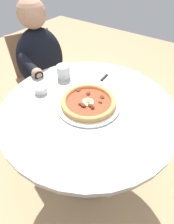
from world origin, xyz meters
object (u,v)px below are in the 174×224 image
dining_table (88,125)px  pizza_on_plate (87,102)px  diner_person (45,81)px  cafe_chair_diner (39,73)px  water_glass (63,72)px  steak_knife (107,75)px  ramekin_capers (41,89)px  fork_utensil (137,94)px

dining_table → pizza_on_plate: size_ratio=2.77×
diner_person → cafe_chair_diner: (-0.06, -0.13, 0.00)m
dining_table → water_glass: water_glass is taller
dining_table → steak_knife: size_ratio=4.54×
pizza_on_plate → cafe_chair_diner: (-0.32, -0.77, -0.27)m
pizza_on_plate → ramekin_capers: bearing=-76.7°
water_glass → steak_knife: (-0.17, 0.21, -0.03)m
dining_table → diner_person: 0.71m
dining_table → steak_knife: steak_knife is taller
steak_knife → cafe_chair_diner: cafe_chair_diner is taller
dining_table → cafe_chair_diner: cafe_chair_diner is taller
dining_table → cafe_chair_diner: size_ratio=1.09×
ramekin_capers → fork_utensil: bearing=123.5°
steak_knife → diner_person: bearing=-87.4°
fork_utensil → cafe_chair_diner: size_ratio=0.20×
steak_knife → diner_person: size_ratio=0.18×
dining_table → ramekin_capers: bearing=-76.1°
pizza_on_plate → water_glass: 0.30m
steak_knife → cafe_chair_diner: 0.76m
pizza_on_plate → cafe_chair_diner: 0.88m
pizza_on_plate → water_glass: (-0.13, -0.27, 0.02)m
ramekin_capers → dining_table: bearing=103.9°
diner_person → cafe_chair_diner: size_ratio=1.34×
steak_knife → cafe_chair_diner: bearing=-92.3°
ramekin_capers → water_glass: bearing=-179.9°
water_glass → cafe_chair_diner: cafe_chair_diner is taller
pizza_on_plate → steak_knife: size_ratio=1.64×
water_glass → pizza_on_plate: bearing=64.9°
pizza_on_plate → steak_knife: (-0.30, -0.06, -0.01)m
dining_table → diner_person: (-0.27, -0.65, -0.10)m
steak_knife → ramekin_capers: ramekin_capers is taller
fork_utensil → diner_person: diner_person is taller
diner_person → water_glass: bearing=69.2°
ramekin_capers → fork_utensil: 0.54m
cafe_chair_diner → steak_knife: bearing=87.7°
pizza_on_plate → ramekin_capers: pizza_on_plate is taller
water_glass → cafe_chair_diner: (-0.20, -0.50, -0.28)m
diner_person → cafe_chair_diner: diner_person is taller
fork_utensil → cafe_chair_diner: cafe_chair_diner is taller
water_glass → steak_knife: bearing=128.7°
pizza_on_plate → water_glass: bearing=-115.1°
water_glass → cafe_chair_diner: 0.61m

